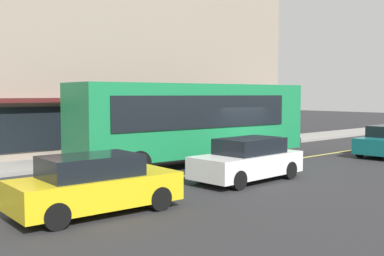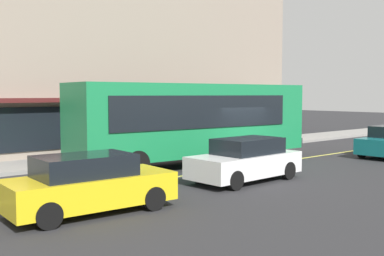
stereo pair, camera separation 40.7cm
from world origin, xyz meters
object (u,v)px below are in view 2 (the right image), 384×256
at_px(bus, 195,119).
at_px(traffic_light, 295,103).
at_px(car_white, 246,160).
at_px(pedestrian_mid_block, 98,135).
at_px(car_yellow, 89,184).

height_order(bus, traffic_light, bus).
relative_size(car_white, pedestrian_mid_block, 2.41).
xyz_separation_m(bus, car_white, (-1.10, -4.01, -1.24)).
bearing_deg(bus, traffic_light, 15.54).
distance_m(bus, car_yellow, 8.72).
distance_m(traffic_light, car_white, 14.13).
relative_size(bus, car_yellow, 2.57).
bearing_deg(traffic_light, car_yellow, -157.94).
distance_m(bus, traffic_light, 11.43).
xyz_separation_m(bus, pedestrian_mid_block, (-2.91, 3.27, -0.74)).
bearing_deg(pedestrian_mid_block, traffic_light, -0.87).
distance_m(traffic_light, car_yellow, 19.96).
bearing_deg(bus, car_white, -105.40).
xyz_separation_m(bus, car_yellow, (-7.42, -4.41, -1.24)).
relative_size(bus, pedestrian_mid_block, 6.22).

